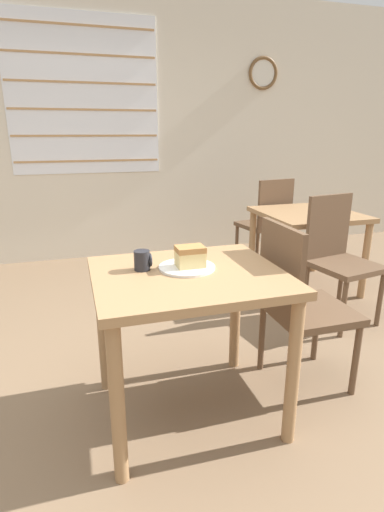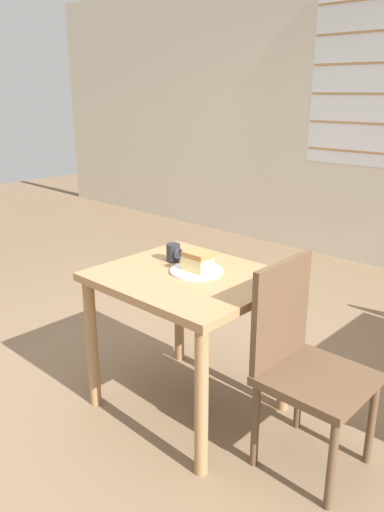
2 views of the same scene
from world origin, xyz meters
name	(u,v)px [view 1 (image 1 of 2)]	position (x,y,z in m)	size (l,w,h in m)	color
ground_plane	(171,432)	(0.00, 0.00, 0.00)	(14.00, 14.00, 0.00)	#7A6047
wall_back	(101,129)	(0.00, 3.03, 1.41)	(10.00, 0.10, 2.80)	beige
dining_table_near	(189,298)	(0.13, 0.12, 0.63)	(0.87, 0.75, 0.76)	#9E754C
dining_table_far	(307,225)	(1.62, 1.47, 0.59)	(0.80, 0.83, 0.70)	#9E754C
chair_near_window	(299,302)	(0.76, 0.18, 0.50)	(0.43, 0.43, 0.93)	brown
chair_far_corner	(338,255)	(1.50, 0.85, 0.50)	(0.50, 0.50, 0.93)	brown
chair_far_opposite	(267,221)	(1.54, 2.09, 0.50)	(0.50, 0.50, 0.93)	brown
plate	(187,267)	(0.14, 0.18, 0.77)	(0.27, 0.27, 0.01)	white
cake_slice	(190,256)	(0.15, 0.17, 0.82)	(0.13, 0.10, 0.10)	#E0C67F
coffee_mug	(143,260)	(-0.07, 0.22, 0.81)	(0.08, 0.07, 0.09)	#232328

